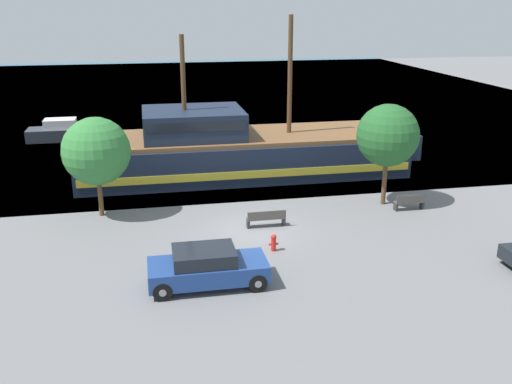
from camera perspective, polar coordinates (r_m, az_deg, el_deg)
ground_plane at (r=27.18m, az=-0.35°, el=-3.78°), size 160.00×160.00×0.00m
water_surface at (r=69.64m, az=-7.21°, el=9.83°), size 80.00×80.00×0.00m
pirate_ship at (r=35.63m, az=-1.82°, el=4.22°), size 21.25×6.04×9.60m
moored_boat_dockside at (r=47.33m, az=-18.48°, el=5.74°), size 5.97×2.05×1.66m
parked_car_curb_front at (r=21.84m, az=-4.92°, el=-7.50°), size 4.50×1.99×1.50m
fire_hydrant at (r=24.81m, az=1.77°, el=-5.01°), size 0.42×0.25×0.76m
bench_promenade_east at (r=30.63m, az=15.13°, el=-0.98°), size 1.58×0.45×0.85m
bench_promenade_west at (r=27.35m, az=1.03°, el=-2.64°), size 1.87×0.45×0.85m
tree_row_east at (r=29.05m, az=-15.69°, el=3.93°), size 3.35×3.35×5.03m
tree_row_mideast at (r=30.34m, az=13.04°, el=5.52°), size 3.24×3.24×5.37m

